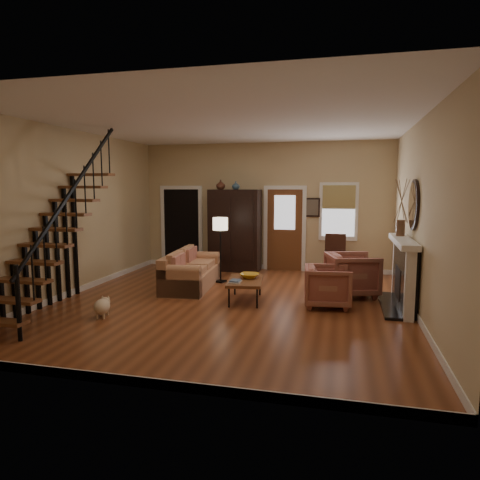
% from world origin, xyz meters
% --- Properties ---
extents(room, '(7.00, 7.33, 3.30)m').
position_xyz_m(room, '(-0.41, 1.76, 1.51)').
color(room, brown).
rests_on(room, ground).
extents(staircase, '(0.94, 2.80, 3.20)m').
position_xyz_m(staircase, '(-2.78, -1.30, 1.60)').
color(staircase, brown).
rests_on(staircase, ground).
extents(fireplace, '(0.33, 1.95, 2.30)m').
position_xyz_m(fireplace, '(3.13, 0.50, 0.74)').
color(fireplace, black).
rests_on(fireplace, ground).
extents(armoire, '(1.30, 0.60, 2.10)m').
position_xyz_m(armoire, '(-0.70, 3.15, 1.05)').
color(armoire, black).
rests_on(armoire, ground).
extents(vase_a, '(0.24, 0.24, 0.25)m').
position_xyz_m(vase_a, '(-1.05, 3.05, 2.22)').
color(vase_a, '#4C2619').
rests_on(vase_a, armoire).
extents(vase_b, '(0.20, 0.20, 0.21)m').
position_xyz_m(vase_b, '(-0.65, 3.05, 2.21)').
color(vase_b, '#334C60').
rests_on(vase_b, armoire).
extents(sofa, '(1.03, 2.07, 0.75)m').
position_xyz_m(sofa, '(-1.14, 1.05, 0.37)').
color(sofa, '#B07750').
rests_on(sofa, ground).
extents(coffee_table, '(0.78, 1.16, 0.42)m').
position_xyz_m(coffee_table, '(0.24, 0.24, 0.21)').
color(coffee_table, brown).
rests_on(coffee_table, ground).
extents(bowl, '(0.37, 0.37, 0.09)m').
position_xyz_m(bowl, '(0.29, 0.39, 0.46)').
color(bowl, '#C78E17').
rests_on(bowl, coffee_table).
extents(books, '(0.20, 0.27, 0.05)m').
position_xyz_m(books, '(0.12, -0.06, 0.44)').
color(books, beige).
rests_on(books, coffee_table).
extents(armchair_left, '(0.90, 0.88, 0.75)m').
position_xyz_m(armchair_left, '(1.78, 0.22, 0.37)').
color(armchair_left, maroon).
rests_on(armchair_left, ground).
extents(armchair_right, '(1.16, 1.14, 0.86)m').
position_xyz_m(armchair_right, '(2.22, 1.12, 0.43)').
color(armchair_right, maroon).
rests_on(armchair_right, ground).
extents(floor_lamp, '(0.43, 0.43, 1.48)m').
position_xyz_m(floor_lamp, '(-0.67, 1.69, 0.74)').
color(floor_lamp, black).
rests_on(floor_lamp, ground).
extents(side_chair, '(0.54, 0.54, 1.02)m').
position_xyz_m(side_chair, '(1.85, 2.95, 0.51)').
color(side_chair, '#331910').
rests_on(side_chair, ground).
extents(dog, '(0.36, 0.49, 0.32)m').
position_xyz_m(dog, '(-1.85, -1.33, 0.16)').
color(dog, beige).
rests_on(dog, ground).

